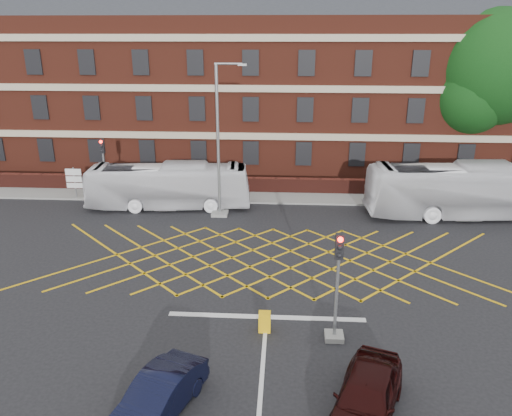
# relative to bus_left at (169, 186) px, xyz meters

# --- Properties ---
(ground) EXTENTS (120.00, 120.00, 0.00)m
(ground) POSITION_rel_bus_left_xyz_m (6.90, -9.49, -1.46)
(ground) COLOR black
(ground) RESTS_ON ground
(victorian_building) EXTENTS (51.00, 12.17, 20.40)m
(victorian_building) POSITION_rel_bus_left_xyz_m (7.15, 12.51, 6.37)
(victorian_building) COLOR #5C2317
(victorian_building) RESTS_ON ground
(boundary_wall) EXTENTS (56.00, 0.50, 1.10)m
(boundary_wall) POSITION_rel_bus_left_xyz_m (6.90, 3.51, -0.91)
(boundary_wall) COLOR #451812
(boundary_wall) RESTS_ON ground
(far_pavement) EXTENTS (60.00, 3.00, 0.12)m
(far_pavement) POSITION_rel_bus_left_xyz_m (6.90, 2.51, -1.40)
(far_pavement) COLOR slate
(far_pavement) RESTS_ON ground
(box_junction_hatching) EXTENTS (8.22, 8.22, 0.02)m
(box_junction_hatching) POSITION_rel_bus_left_xyz_m (6.90, -7.49, -1.46)
(box_junction_hatching) COLOR #CC990C
(box_junction_hatching) RESTS_ON ground
(stop_line) EXTENTS (8.00, 0.30, 0.02)m
(stop_line) POSITION_rel_bus_left_xyz_m (6.90, -12.99, -1.45)
(stop_line) COLOR silver
(stop_line) RESTS_ON ground
(bus_left) EXTENTS (10.68, 3.28, 2.93)m
(bus_left) POSITION_rel_bus_left_xyz_m (0.00, 0.00, 0.00)
(bus_left) COLOR silver
(bus_left) RESTS_ON ground
(bus_right) EXTENTS (12.24, 3.51, 3.37)m
(bus_right) POSITION_rel_bus_left_xyz_m (18.67, -0.57, 0.22)
(bus_right) COLOR silver
(bus_right) RESTS_ON ground
(car_navy) EXTENTS (2.62, 4.17, 1.30)m
(car_navy) POSITION_rel_bus_left_xyz_m (3.88, -18.63, -0.82)
(car_navy) COLOR black
(car_navy) RESTS_ON ground
(car_maroon) EXTENTS (3.12, 4.70, 1.49)m
(car_maroon) POSITION_rel_bus_left_xyz_m (10.08, -18.37, -0.72)
(car_maroon) COLOR black
(car_maroon) RESTS_ON ground
(deciduous_tree) EXTENTS (8.70, 8.70, 12.67)m
(deciduous_tree) POSITION_rel_bus_left_xyz_m (22.49, 8.50, 6.25)
(deciduous_tree) COLOR black
(deciduous_tree) RESTS_ON ground
(traffic_light_near) EXTENTS (0.70, 0.70, 4.27)m
(traffic_light_near) POSITION_rel_bus_left_xyz_m (9.51, -14.33, 0.30)
(traffic_light_near) COLOR slate
(traffic_light_near) RESTS_ON ground
(traffic_light_far) EXTENTS (0.70, 0.70, 4.27)m
(traffic_light_far) POSITION_rel_bus_left_xyz_m (-4.55, 1.04, 0.30)
(traffic_light_far) COLOR slate
(traffic_light_far) RESTS_ON ground
(street_lamp) EXTENTS (2.25, 1.00, 9.25)m
(street_lamp) POSITION_rel_bus_left_xyz_m (3.54, -1.26, 1.75)
(street_lamp) COLOR slate
(street_lamp) RESTS_ON ground
(direction_signs) EXTENTS (1.10, 0.16, 2.20)m
(direction_signs) POSITION_rel_bus_left_xyz_m (-6.88, 1.39, -0.09)
(direction_signs) COLOR gray
(direction_signs) RESTS_ON ground
(utility_cabinet) EXTENTS (0.46, 0.36, 0.81)m
(utility_cabinet) POSITION_rel_bus_left_xyz_m (6.87, -13.98, -1.06)
(utility_cabinet) COLOR #E7AE0D
(utility_cabinet) RESTS_ON ground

